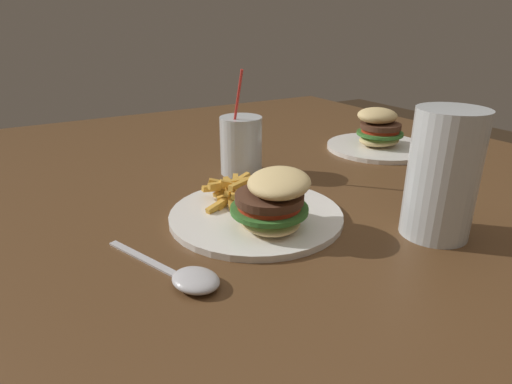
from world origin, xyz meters
name	(u,v)px	position (x,y,z in m)	size (l,w,h in m)	color
dining_table	(295,242)	(0.00, 0.00, 0.70)	(1.70, 1.36, 0.77)	brown
meal_plate_near	(262,206)	(0.04, -0.09, 0.80)	(0.27, 0.27, 0.10)	white
beer_glass	(442,176)	(0.19, 0.10, 0.86)	(0.09, 0.09, 0.18)	silver
juice_glass	(241,147)	(-0.18, -0.01, 0.83)	(0.08, 0.08, 0.21)	silver
spoon	(191,278)	(0.13, -0.25, 0.78)	(0.19, 0.10, 0.02)	silver
meal_plate_far	(379,136)	(-0.16, 0.35, 0.81)	(0.24, 0.24, 0.10)	white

